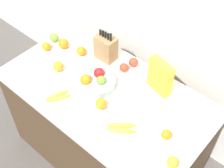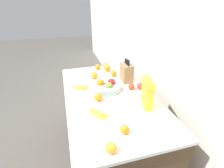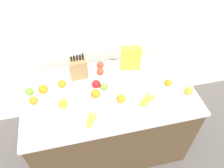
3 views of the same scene
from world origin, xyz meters
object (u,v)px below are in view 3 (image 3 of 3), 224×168
(apple_rightmost, at_px, (100,65))
(orange_near_bowl, at_px, (189,91))
(fruit_bowl, at_px, (99,91))
(orange_mid_left, at_px, (168,83))
(cereal_box, at_px, (131,57))
(banana_bunch_left, at_px, (147,100))
(orange_front_right, at_px, (33,101))
(apple_rear, at_px, (29,91))
(orange_back_center, at_px, (121,99))
(orange_by_cereal, at_px, (62,84))
(apple_near_bananas, at_px, (100,72))
(orange_mid_right, at_px, (63,104))
(orange_front_left, at_px, (43,89))
(banana_bunch_right, at_px, (91,119))
(knife_block, at_px, (79,68))

(apple_rightmost, distance_m, orange_near_bowl, 0.89)
(fruit_bowl, height_order, orange_mid_left, fruit_bowl)
(cereal_box, xyz_separation_m, banana_bunch_left, (0.02, -0.45, -0.13))
(banana_bunch_left, bearing_deg, orange_front_right, 168.43)
(apple_rear, distance_m, orange_front_right, 0.12)
(banana_bunch_left, bearing_deg, orange_back_center, 167.84)
(orange_by_cereal, bearing_deg, banana_bunch_left, -25.86)
(fruit_bowl, relative_size, apple_near_bananas, 4.05)
(orange_front_right, bearing_deg, orange_mid_left, -2.69)
(apple_rear, height_order, orange_mid_right, orange_mid_right)
(orange_mid_right, distance_m, orange_mid_left, 0.98)
(banana_bunch_left, bearing_deg, orange_front_left, 160.61)
(cereal_box, relative_size, banana_bunch_left, 1.27)
(apple_rightmost, xyz_separation_m, orange_back_center, (0.09, -0.48, 0.00))
(apple_near_bananas, height_order, orange_mid_right, orange_mid_right)
(apple_near_bananas, relative_size, orange_by_cereal, 0.93)
(orange_mid_right, height_order, orange_front_right, orange_mid_right)
(orange_back_center, distance_m, orange_mid_right, 0.50)
(orange_mid_right, bearing_deg, cereal_box, 26.53)
(banana_bunch_right, height_order, orange_front_left, orange_front_left)
(cereal_box, bearing_deg, knife_block, -166.84)
(apple_rightmost, height_order, orange_front_right, apple_rightmost)
(orange_front_left, distance_m, orange_mid_right, 0.27)
(banana_bunch_left, bearing_deg, banana_bunch_right, -170.02)
(cereal_box, distance_m, banana_bunch_right, 0.74)
(knife_block, relative_size, orange_near_bowl, 4.18)
(knife_block, relative_size, banana_bunch_left, 1.54)
(apple_near_bananas, distance_m, orange_back_center, 0.40)
(orange_mid_right, bearing_deg, orange_front_left, 128.31)
(banana_bunch_right, bearing_deg, orange_mid_right, 137.20)
(fruit_bowl, relative_size, orange_by_cereal, 3.76)
(orange_front_right, bearing_deg, apple_near_bananas, 20.00)
(orange_by_cereal, bearing_deg, orange_mid_right, -91.43)
(orange_front_right, bearing_deg, apple_rear, 107.33)
(cereal_box, height_order, apple_rightmost, cereal_box)
(apple_rightmost, relative_size, orange_near_bowl, 1.00)
(cereal_box, bearing_deg, orange_mid_left, -34.74)
(orange_mid_right, height_order, orange_near_bowl, orange_mid_right)
(apple_near_bananas, bearing_deg, orange_mid_right, -139.61)
(apple_near_bananas, relative_size, apple_rightmost, 0.95)
(apple_rightmost, xyz_separation_m, orange_mid_right, (-0.40, -0.42, 0.00))
(apple_near_bananas, height_order, orange_by_cereal, orange_by_cereal)
(knife_block, height_order, orange_mid_right, knife_block)
(apple_rear, height_order, orange_front_left, orange_front_left)
(banana_bunch_right, distance_m, orange_near_bowl, 0.92)
(apple_near_bananas, bearing_deg, orange_back_center, -73.58)
(orange_mid_right, relative_size, orange_mid_left, 1.19)
(cereal_box, bearing_deg, orange_front_right, -152.15)
(apple_rear, distance_m, orange_mid_left, 1.28)
(banana_bunch_left, height_order, orange_front_left, orange_front_left)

